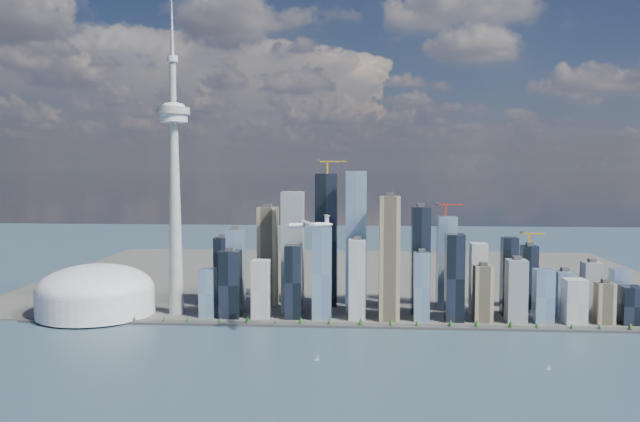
# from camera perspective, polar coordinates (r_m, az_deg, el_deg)

# --- Properties ---
(ground) EXTENTS (4000.00, 4000.00, 0.00)m
(ground) POSITION_cam_1_polar(r_m,az_deg,el_deg) (791.26, 1.96, -15.09)
(ground) COLOR #344C5C
(ground) RESTS_ON ground
(seawall) EXTENTS (1100.00, 22.00, 4.00)m
(seawall) POSITION_cam_1_polar(r_m,az_deg,el_deg) (1030.08, 2.46, -10.42)
(seawall) COLOR #383838
(seawall) RESTS_ON ground
(land) EXTENTS (1400.00, 900.00, 3.00)m
(land) POSITION_cam_1_polar(r_m,az_deg,el_deg) (1470.07, 2.93, -6.05)
(land) COLOR #4C4C47
(land) RESTS_ON ground
(shoreline_trees) EXTENTS (960.53, 7.20, 8.80)m
(shoreline_trees) POSITION_cam_1_polar(r_m,az_deg,el_deg) (1028.40, 2.46, -10.06)
(shoreline_trees) COLOR #3F2D1E
(shoreline_trees) RESTS_ON seawall
(skyscraper_cluster) EXTENTS (736.00, 142.00, 270.32)m
(skyscraper_cluster) POSITION_cam_1_polar(r_m,az_deg,el_deg) (1098.46, 5.72, -5.15)
(skyscraper_cluster) COLOR black
(skyscraper_cluster) RESTS_ON land
(needle_tower) EXTENTS (56.00, 56.00, 550.50)m
(needle_tower) POSITION_cam_1_polar(r_m,az_deg,el_deg) (1106.28, -13.16, 2.72)
(needle_tower) COLOR #959691
(needle_tower) RESTS_ON land
(dome_stadium) EXTENTS (200.00, 200.00, 86.00)m
(dome_stadium) POSITION_cam_1_polar(r_m,az_deg,el_deg) (1166.84, -19.79, -7.06)
(dome_stadium) COLOR silver
(dome_stadium) RESTS_ON land
(airplane) EXTENTS (70.69, 63.23, 17.72)m
(airplane) POSITION_cam_1_polar(r_m,az_deg,el_deg) (914.77, -1.01, -1.22)
(airplane) COLOR silver
(airplane) RESTS_ON ground
(sailboat_west) EXTENTS (6.69, 2.76, 9.24)m
(sailboat_west) POSITION_cam_1_polar(r_m,az_deg,el_deg) (859.44, -0.26, -13.31)
(sailboat_west) COLOR white
(sailboat_west) RESTS_ON ground
(sailboat_east) EXTENTS (6.38, 2.97, 8.84)m
(sailboat_east) POSITION_cam_1_polar(r_m,az_deg,el_deg) (873.22, 20.18, -13.29)
(sailboat_east) COLOR white
(sailboat_east) RESTS_ON ground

